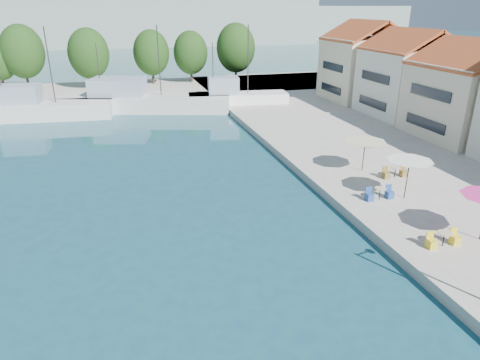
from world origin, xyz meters
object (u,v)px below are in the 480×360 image
object	(u,v)px
trawler_02	(39,109)
trawler_03	(140,101)
umbrella_cream	(365,144)
trawler_04	(236,99)
umbrella_white	(409,164)

from	to	relation	value
trawler_02	trawler_03	bearing A→B (deg)	13.26
umbrella_cream	trawler_04	bearing A→B (deg)	95.73
trawler_03	trawler_04	bearing A→B (deg)	6.70
trawler_02	trawler_03	world-z (taller)	same
trawler_02	umbrella_cream	world-z (taller)	trawler_02
trawler_02	umbrella_white	xyz separation A→B (m)	(25.22, -30.98, 1.78)
trawler_02	trawler_03	xyz separation A→B (m)	(11.22, 1.50, -0.00)
trawler_03	umbrella_white	size ratio (longest dim) A/B	7.62
umbrella_white	umbrella_cream	distance (m)	5.00
trawler_03	umbrella_cream	world-z (taller)	trawler_03
trawler_04	umbrella_cream	distance (m)	25.64
trawler_02	umbrella_white	bearing A→B (deg)	-45.21
trawler_02	umbrella_white	size ratio (longest dim) A/B	5.51
trawler_02	trawler_03	distance (m)	11.33
trawler_02	umbrella_cream	size ratio (longest dim) A/B	5.17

